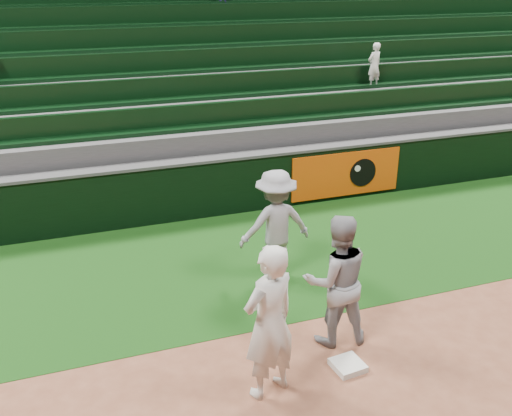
{
  "coord_description": "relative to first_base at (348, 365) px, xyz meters",
  "views": [
    {
      "loc": [
        -2.81,
        -5.57,
        4.84
      ],
      "look_at": [
        -0.06,
        2.3,
        1.3
      ],
      "focal_mm": 40.0,
      "sensor_mm": 36.0,
      "label": 1
    }
  ],
  "objects": [
    {
      "name": "baserunner",
      "position": [
        0.1,
        0.64,
        0.91
      ],
      "size": [
        1.01,
        0.84,
        1.9
      ],
      "primitive_type": "imported",
      "rotation": [
        0.0,
        0.0,
        3.01
      ],
      "color": "gray",
      "rests_on": "ground"
    },
    {
      "name": "field_wall",
      "position": [
        -0.28,
        5.46,
        0.59
      ],
      "size": [
        36.0,
        0.45,
        1.25
      ],
      "color": "black",
      "rests_on": "ground"
    },
    {
      "name": "ground",
      "position": [
        -0.31,
        0.27,
        -0.04
      ],
      "size": [
        70.0,
        70.0,
        0.0
      ],
      "primitive_type": "plane",
      "color": "brown",
      "rests_on": "ground"
    },
    {
      "name": "first_base",
      "position": [
        0.0,
        0.0,
        0.0
      ],
      "size": [
        0.42,
        0.42,
        0.09
      ],
      "primitive_type": "cube",
      "rotation": [
        0.0,
        0.0,
        0.11
      ],
      "color": "silver",
      "rests_on": "ground"
    },
    {
      "name": "foul_grass",
      "position": [
        -0.31,
        3.27,
        -0.04
      ],
      "size": [
        36.0,
        4.2,
        0.01
      ],
      "primitive_type": "cube",
      "color": "#0F330C",
      "rests_on": "ground"
    },
    {
      "name": "first_baseman",
      "position": [
        -1.13,
        -0.06,
        0.96
      ],
      "size": [
        0.85,
        0.71,
        2.01
      ],
      "primitive_type": "imported",
      "rotation": [
        0.0,
        0.0,
        3.49
      ],
      "color": "silver",
      "rests_on": "ground"
    },
    {
      "name": "base_coach",
      "position": [
        -0.03,
        2.59,
        0.9
      ],
      "size": [
        1.21,
        0.7,
        1.87
      ],
      "primitive_type": "imported",
      "rotation": [
        0.0,
        0.0,
        3.14
      ],
      "color": "#91939D",
      "rests_on": "foul_grass"
    },
    {
      "name": "stadium_seating",
      "position": [
        -0.32,
        9.24,
        1.66
      ],
      "size": [
        36.0,
        5.95,
        5.03
      ],
      "color": "#3C3C3F",
      "rests_on": "ground"
    }
  ]
}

